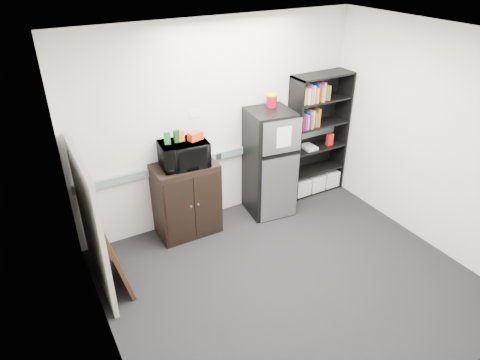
{
  "coord_description": "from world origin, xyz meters",
  "views": [
    {
      "loc": [
        -2.35,
        -2.99,
        3.44
      ],
      "look_at": [
        -0.16,
        0.9,
        0.95
      ],
      "focal_mm": 32.0,
      "sensor_mm": 36.0,
      "label": 1
    }
  ],
  "objects_px": {
    "bookshelf": "(317,136)",
    "cubicle_partition": "(91,223)",
    "cabinet": "(187,199)",
    "microwave": "(184,154)",
    "refrigerator": "(269,163)"
  },
  "relations": [
    {
      "from": "microwave",
      "to": "refrigerator",
      "type": "height_order",
      "value": "refrigerator"
    },
    {
      "from": "cabinet",
      "to": "microwave",
      "type": "bearing_deg",
      "value": -90.0
    },
    {
      "from": "cubicle_partition",
      "to": "cabinet",
      "type": "bearing_deg",
      "value": 18.34
    },
    {
      "from": "cabinet",
      "to": "refrigerator",
      "type": "height_order",
      "value": "refrigerator"
    },
    {
      "from": "cabinet",
      "to": "microwave",
      "type": "xyz_separation_m",
      "value": [
        0.0,
        -0.02,
        0.66
      ]
    },
    {
      "from": "cabinet",
      "to": "bookshelf",
      "type": "bearing_deg",
      "value": 1.71
    },
    {
      "from": "microwave",
      "to": "refrigerator",
      "type": "relative_size",
      "value": 0.38
    },
    {
      "from": "bookshelf",
      "to": "refrigerator",
      "type": "relative_size",
      "value": 1.21
    },
    {
      "from": "microwave",
      "to": "refrigerator",
      "type": "distance_m",
      "value": 1.28
    },
    {
      "from": "bookshelf",
      "to": "cabinet",
      "type": "bearing_deg",
      "value": -178.29
    },
    {
      "from": "bookshelf",
      "to": "refrigerator",
      "type": "xyz_separation_m",
      "value": [
        -0.94,
        -0.14,
        -0.15
      ]
    },
    {
      "from": "cubicle_partition",
      "to": "cabinet",
      "type": "height_order",
      "value": "cubicle_partition"
    },
    {
      "from": "cubicle_partition",
      "to": "cabinet",
      "type": "xyz_separation_m",
      "value": [
        1.27,
        0.42,
        -0.31
      ]
    },
    {
      "from": "bookshelf",
      "to": "cubicle_partition",
      "type": "xyz_separation_m",
      "value": [
        -3.43,
        -0.49,
        -0.1
      ]
    },
    {
      "from": "microwave",
      "to": "bookshelf",
      "type": "bearing_deg",
      "value": 7.42
    }
  ]
}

